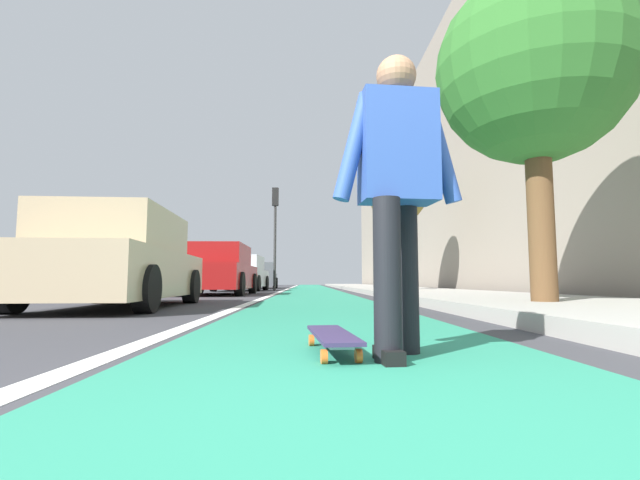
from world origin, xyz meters
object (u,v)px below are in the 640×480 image
(skateboard, at_px, (332,336))
(parked_car_near, at_px, (119,262))
(parked_car_far, at_px, (241,274))
(skater_person, at_px, (397,181))
(street_tree_near, at_px, (534,70))
(parked_car_mid, at_px, (217,271))
(parked_car_end, at_px, (260,276))
(traffic_light, at_px, (275,220))
(street_tree_mid, at_px, (398,196))

(skateboard, height_order, parked_car_near, parked_car_near)
(parked_car_far, bearing_deg, skater_person, -168.73)
(parked_car_near, bearing_deg, parked_car_far, -0.28)
(parked_car_near, height_order, street_tree_near, street_tree_near)
(skater_person, xyz_separation_m, parked_car_mid, (11.03, 3.19, -0.22))
(skateboard, distance_m, parked_car_near, 5.35)
(skater_person, relative_size, parked_car_end, 0.36)
(parked_car_mid, bearing_deg, skateboard, -165.34)
(parked_car_mid, relative_size, traffic_light, 0.95)
(parked_car_mid, height_order, parked_car_far, parked_car_mid)
(parked_car_mid, bearing_deg, parked_car_end, 0.31)
(street_tree_near, relative_size, street_tree_mid, 1.05)
(parked_car_near, relative_size, parked_car_end, 0.95)
(skateboard, height_order, skater_person, skater_person)
(parked_car_far, bearing_deg, parked_car_near, 179.72)
(parked_car_near, relative_size, traffic_light, 0.94)
(skateboard, height_order, traffic_light, traffic_light)
(parked_car_mid, distance_m, parked_car_end, 12.47)
(parked_car_far, bearing_deg, street_tree_mid, -128.97)
(parked_car_end, bearing_deg, street_tree_near, -164.27)
(street_tree_near, distance_m, street_tree_mid, 8.82)
(parked_car_near, height_order, traffic_light, traffic_light)
(parked_car_near, distance_m, street_tree_near, 6.50)
(parked_car_near, bearing_deg, skateboard, -145.26)
(parked_car_far, relative_size, street_tree_near, 0.93)
(skater_person, xyz_separation_m, parked_car_far, (16.65, 3.32, -0.23))
(skater_person, height_order, parked_car_near, skater_person)
(parked_car_near, xyz_separation_m, parked_car_mid, (6.51, -0.18, 0.02))
(parked_car_near, xyz_separation_m, street_tree_near, (-1.38, -5.85, 2.46))
(traffic_light, height_order, street_tree_near, traffic_light)
(parked_car_end, relative_size, traffic_light, 0.99)
(skateboard, bearing_deg, street_tree_near, -43.34)
(skateboard, xyz_separation_m, parked_car_end, (23.35, 2.91, 0.61))
(skater_person, bearing_deg, street_tree_near, -38.26)
(skateboard, relative_size, parked_car_near, 0.20)
(traffic_light, distance_m, street_tree_mid, 6.88)
(parked_car_near, relative_size, street_tree_near, 0.97)
(skateboard, xyz_separation_m, skater_person, (-0.15, -0.35, 0.84))
(parked_car_near, bearing_deg, street_tree_mid, -38.19)
(skater_person, distance_m, parked_car_end, 23.73)
(skateboard, xyz_separation_m, parked_car_near, (4.37, 3.03, 0.60))
(skater_person, relative_size, parked_car_far, 0.40)
(traffic_light, bearing_deg, skater_person, -173.58)
(skateboard, xyz_separation_m, parked_car_mid, (10.88, 2.85, 0.63))
(parked_car_near, bearing_deg, skater_person, -143.24)
(parked_car_mid, height_order, traffic_light, traffic_light)
(parked_car_end, bearing_deg, traffic_light, -168.09)
(parked_car_mid, xyz_separation_m, street_tree_mid, (0.93, -5.67, 2.49))
(parked_car_end, height_order, traffic_light, traffic_light)
(parked_car_near, height_order, parked_car_end, same)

